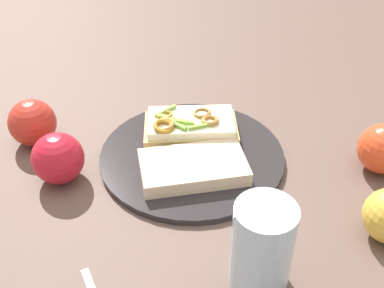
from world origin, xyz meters
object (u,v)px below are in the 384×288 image
at_px(apple_2, 32,123).
at_px(bread_slice_side, 193,167).
at_px(plate, 192,156).
at_px(sandwich, 190,127).
at_px(apple_1, 58,158).
at_px(apple_3, 383,149).
at_px(drinking_glass, 262,247).

bearing_deg(apple_2, bread_slice_side, -100.71).
xyz_separation_m(plate, bread_slice_side, (-0.05, -0.01, 0.02)).
bearing_deg(sandwich, apple_1, -156.86).
bearing_deg(sandwich, apple_3, -15.89).
height_order(bread_slice_side, apple_2, apple_2).
distance_m(sandwich, apple_2, 0.27).
relative_size(sandwich, apple_3, 2.14).
xyz_separation_m(sandwich, apple_3, (-0.03, -0.32, 0.01)).
bearing_deg(bread_slice_side, apple_3, -6.30).
relative_size(sandwich, drinking_glass, 1.38).
bearing_deg(drinking_glass, plate, 27.32).
relative_size(bread_slice_side, apple_1, 2.02).
bearing_deg(sandwich, plate, -88.16).
xyz_separation_m(sandwich, drinking_glass, (-0.28, -0.13, 0.03)).
height_order(plate, apple_2, apple_2).
relative_size(apple_1, apple_3, 1.00).
bearing_deg(bread_slice_side, drinking_glass, -78.37).
bearing_deg(apple_3, drinking_glass, 143.67).
height_order(apple_2, apple_3, same).
distance_m(bread_slice_side, apple_1, 0.21).
bearing_deg(plate, drinking_glass, -152.68).
height_order(sandwich, apple_1, apple_1).
height_order(bread_slice_side, apple_3, apple_3).
relative_size(bread_slice_side, apple_2, 2.03).
relative_size(plate, bread_slice_side, 1.86).
distance_m(apple_2, drinking_glass, 0.47).
bearing_deg(bread_slice_side, apple_2, 149.90).
xyz_separation_m(plate, apple_1, (-0.08, 0.20, 0.04)).
relative_size(plate, sandwich, 1.76).
relative_size(bread_slice_side, apple_3, 2.03).
bearing_deg(plate, bread_slice_side, -168.95).
bearing_deg(apple_1, sandwich, -55.81).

